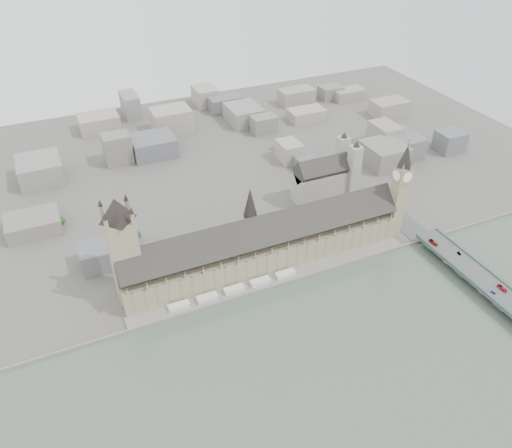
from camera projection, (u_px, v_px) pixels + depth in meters
name	position (u px, v px, depth m)	size (l,w,h in m)	color
ground	(272.00, 275.00, 455.18)	(900.00, 900.00, 0.00)	#595651
river_thames	(379.00, 426.00, 332.72)	(600.00, 600.00, 0.00)	#4A574F
embankment_wall	(279.00, 284.00, 443.18)	(600.00, 1.50, 3.00)	gray
river_terrace	(276.00, 280.00, 449.03)	(270.00, 15.00, 2.00)	gray
terrace_tents	(234.00, 289.00, 434.40)	(118.00, 7.00, 4.00)	silver
palace_of_westminster	(263.00, 244.00, 456.58)	(265.00, 40.73, 55.44)	gray
elizabeth_tower	(401.00, 185.00, 473.04)	(17.00, 17.00, 107.50)	gray
victoria_tower	(123.00, 245.00, 401.89)	(30.00, 30.00, 100.00)	gray
central_tower	(250.00, 211.00, 437.43)	(13.00, 13.00, 48.00)	#82745A
westminster_bridge	(480.00, 281.00, 440.96)	(25.00, 325.00, 10.25)	#474749
westminster_abbey	(326.00, 178.00, 547.86)	(68.00, 36.00, 64.00)	#9A978B
city_skyline_inland	(188.00, 145.00, 625.96)	(720.00, 360.00, 38.00)	gray
park_trees	(237.00, 236.00, 492.03)	(110.00, 30.00, 15.00)	#1B4D1C
red_bus_north	(433.00, 242.00, 476.17)	(2.32, 9.93, 2.77)	#AB2513
red_bus_south	(502.00, 288.00, 424.48)	(2.20, 9.42, 2.62)	red
car_blue	(493.00, 292.00, 421.12)	(1.70, 4.23, 1.44)	#1828A2
car_silver	(459.00, 253.00, 463.81)	(1.59, 4.55, 1.50)	gray
car_approach	(393.00, 199.00, 539.75)	(1.85, 4.56, 1.32)	gray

